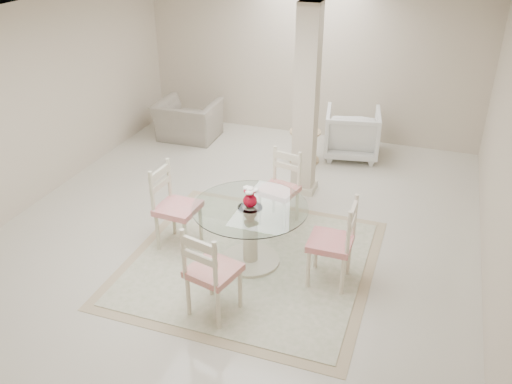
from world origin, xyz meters
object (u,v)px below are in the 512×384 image
(side_table, at_px, (305,147))
(dining_chair_east, at_px, (338,237))
(dining_chair_north, at_px, (282,183))
(column, at_px, (306,103))
(dining_chair_west, at_px, (172,201))
(dining_chair_south, at_px, (209,267))
(red_vase, at_px, (250,197))
(armchair_white, at_px, (352,133))
(recliner_taupe, at_px, (188,120))
(dining_table, at_px, (250,235))

(side_table, bearing_deg, dining_chair_east, -69.20)
(dining_chair_north, relative_size, side_table, 2.09)
(column, bearing_deg, dining_chair_north, -92.18)
(dining_chair_west, bearing_deg, dining_chair_south, -134.91)
(column, distance_m, red_vase, 2.06)
(dining_chair_west, height_order, dining_chair_south, dining_chair_west)
(column, distance_m, armchair_white, 1.79)
(recliner_taupe, bearing_deg, red_vase, 124.60)
(red_vase, bearing_deg, dining_chair_south, -93.92)
(red_vase, bearing_deg, dining_table, 161.57)
(dining_chair_north, relative_size, armchair_white, 1.24)
(column, height_order, dining_table, column)
(recliner_taupe, relative_size, side_table, 1.99)
(column, relative_size, dining_chair_east, 2.32)
(armchair_white, height_order, side_table, armchair_white)
(dining_table, bearing_deg, dining_chair_north, 86.27)
(red_vase, distance_m, dining_chair_north, 1.06)
(dining_chair_east, relative_size, armchair_white, 1.30)
(column, relative_size, dining_table, 2.04)
(dining_chair_east, bearing_deg, dining_table, -93.31)
(column, relative_size, dining_chair_west, 2.29)
(recliner_taupe, bearing_deg, dining_table, 124.60)
(dining_table, distance_m, red_vase, 0.50)
(red_vase, height_order, recliner_taupe, red_vase)
(dining_chair_east, relative_size, dining_chair_north, 1.05)
(dining_chair_north, distance_m, armchair_white, 2.50)
(column, distance_m, dining_chair_east, 2.37)
(column, xyz_separation_m, red_vase, (-0.10, -2.01, -0.47))
(column, relative_size, dining_chair_south, 2.32)
(column, xyz_separation_m, side_table, (-0.24, 0.99, -1.10))
(dining_chair_east, relative_size, dining_chair_south, 1.00)
(dining_chair_south, bearing_deg, armchair_white, -84.06)
(dining_chair_south, relative_size, side_table, 2.19)
(dining_chair_east, bearing_deg, recliner_taupe, -134.74)
(dining_table, xyz_separation_m, recliner_taupe, (-2.36, 3.25, -0.04))
(armchair_white, bearing_deg, side_table, 24.49)
(dining_table, bearing_deg, dining_chair_south, -93.88)
(side_table, bearing_deg, dining_chair_north, -84.25)
(column, distance_m, side_table, 1.50)
(column, xyz_separation_m, armchair_white, (0.44, 1.46, -0.94))
(dining_chair_south, relative_size, recliner_taupe, 1.10)
(dining_chair_north, distance_m, dining_chair_south, 2.05)
(dining_table, xyz_separation_m, dining_chair_west, (-1.03, 0.06, 0.23))
(armchair_white, xyz_separation_m, side_table, (-0.68, -0.47, -0.16))
(dining_table, height_order, dining_chair_west, dining_chair_west)
(dining_chair_west, bearing_deg, dining_table, -89.60)
(dining_chair_east, height_order, armchair_white, dining_chair_east)
(dining_chair_east, distance_m, dining_chair_west, 2.05)
(dining_chair_west, relative_size, recliner_taupe, 1.12)
(dining_chair_north, distance_m, side_table, 2.01)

